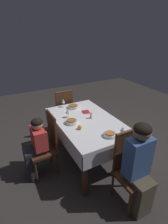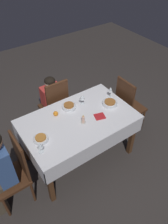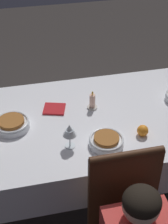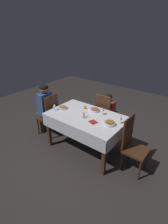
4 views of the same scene
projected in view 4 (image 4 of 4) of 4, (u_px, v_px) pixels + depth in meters
The scene contains 16 objects.
ground_plane at pixel (86, 148), 3.59m from camera, with size 8.00×8.00×0.00m, color #332D2B.
dining_table at pixel (86, 120), 3.30m from camera, with size 1.45×0.90×0.75m.
chair_east at pixel (50, 114), 3.80m from camera, with size 0.38×0.38×0.98m.
chair_south at pixel (105, 114), 3.81m from camera, with size 0.38×0.38×0.98m.
chair_west at pixel (132, 143), 2.87m from camera, with size 0.38×0.38×0.98m.
person_adult_denim at pixel (44, 106), 3.82m from camera, with size 0.34×0.30×1.17m.
person_child_red at pixel (109, 111), 3.93m from camera, with size 0.30×0.33×0.95m.
bowl_east at pixel (63, 107), 3.51m from camera, with size 0.17×0.17×0.06m.
wine_glass_east at pixel (55, 106), 3.41m from camera, with size 0.07×0.07×0.14m.
bowl_south at pixel (95, 110), 3.41m from camera, with size 0.19×0.19×0.06m.
wine_glass_south at pixel (102, 109), 3.24m from camera, with size 0.07×0.07×0.15m.
bowl_west at pixel (110, 123), 2.96m from camera, with size 0.21×0.21×0.06m.
wine_glass_west at pixel (121, 118), 2.95m from camera, with size 0.07×0.07×0.16m.
candle_centerpiece at pixel (84, 116), 3.16m from camera, with size 0.06×0.06×0.12m.
orange_fruit at pixel (85, 107), 3.51m from camera, with size 0.06×0.06×0.06m, color orange.
napkin_red_folded at pixel (93, 122), 3.03m from camera, with size 0.16×0.15×0.01m.
Camera 4 is at (-1.74, 2.29, 2.27)m, focal length 28.00 mm.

